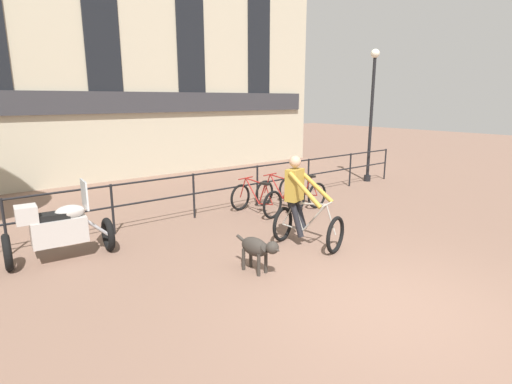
# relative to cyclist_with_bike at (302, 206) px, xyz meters

# --- Properties ---
(ground_plane) EXTENTS (60.00, 60.00, 0.00)m
(ground_plane) POSITION_rel_cyclist_with_bike_xyz_m (-0.70, -2.38, -0.76)
(ground_plane) COLOR #7A5B4C
(canal_railing) EXTENTS (15.05, 0.05, 1.05)m
(canal_railing) POSITION_rel_cyclist_with_bike_xyz_m (-0.70, 2.82, -0.05)
(canal_railing) COLOR black
(canal_railing) RESTS_ON ground_plane
(building_facade) EXTENTS (18.00, 0.72, 10.20)m
(building_facade) POSITION_rel_cyclist_with_bike_xyz_m (-0.70, 8.61, 4.31)
(building_facade) COLOR #BCB299
(building_facade) RESTS_ON ground_plane
(cyclist_with_bike) EXTENTS (0.99, 1.32, 1.70)m
(cyclist_with_bike) POSITION_rel_cyclist_with_bike_xyz_m (0.00, 0.00, 0.00)
(cyclist_with_bike) COLOR black
(cyclist_with_bike) RESTS_ON ground_plane
(dog) EXTENTS (0.33, 0.93, 0.60)m
(dog) POSITION_rel_cyclist_with_bike_xyz_m (-1.42, -0.46, -0.35)
(dog) COLOR #332D28
(dog) RESTS_ON ground_plane
(parked_motorcycle) EXTENTS (1.73, 0.75, 1.35)m
(parked_motorcycle) POSITION_rel_cyclist_with_bike_xyz_m (-3.76, 2.04, -0.20)
(parked_motorcycle) COLOR black
(parked_motorcycle) RESTS_ON ground_plane
(parked_bicycle_near_lamp) EXTENTS (0.83, 1.20, 0.86)m
(parked_bicycle_near_lamp) POSITION_rel_cyclist_with_bike_xyz_m (0.62, 2.17, -0.41)
(parked_bicycle_near_lamp) COLOR black
(parked_bicycle_near_lamp) RESTS_ON ground_plane
(parked_bicycle_mid_left) EXTENTS (0.82, 1.19, 0.86)m
(parked_bicycle_mid_left) POSITION_rel_cyclist_with_bike_xyz_m (1.39, 2.17, -0.41)
(parked_bicycle_mid_left) COLOR black
(parked_bicycle_mid_left) RESTS_ON ground_plane
(parked_bicycle_mid_right) EXTENTS (0.69, 1.13, 0.86)m
(parked_bicycle_mid_right) POSITION_rel_cyclist_with_bike_xyz_m (2.16, 2.17, -0.41)
(parked_bicycle_mid_right) COLOR black
(parked_bicycle_mid_right) RESTS_ON ground_plane
(street_lamp) EXTENTS (0.28, 0.28, 4.25)m
(street_lamp) POSITION_rel_cyclist_with_bike_xyz_m (6.06, 2.98, 1.63)
(street_lamp) COLOR black
(street_lamp) RESTS_ON ground_plane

